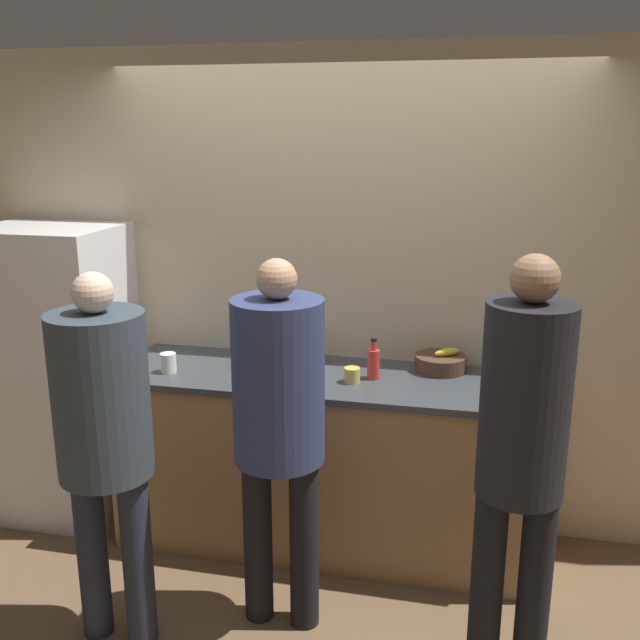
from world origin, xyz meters
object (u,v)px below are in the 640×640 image
(utensil_crock, at_px, (311,353))
(cup_yellow, at_px, (352,375))
(bottle_green, at_px, (505,380))
(refrigerator, at_px, (59,373))
(person_right, at_px, (522,446))
(cup_white, at_px, (168,363))
(person_center, at_px, (279,411))
(person_left, at_px, (104,426))
(fruit_bowl, at_px, (441,363))
(bottle_red, at_px, (373,363))

(utensil_crock, height_order, cup_yellow, utensil_crock)
(bottle_green, xyz_separation_m, cup_yellow, (-0.74, 0.03, -0.04))
(refrigerator, distance_m, person_right, 2.63)
(person_right, xyz_separation_m, cup_white, (-1.73, 0.70, -0.03))
(refrigerator, relative_size, person_center, 1.00)
(refrigerator, xyz_separation_m, person_left, (0.83, -0.96, 0.17))
(person_left, relative_size, utensil_crock, 6.75)
(utensil_crock, relative_size, bottle_green, 1.20)
(person_left, distance_m, cup_yellow, 1.23)
(fruit_bowl, distance_m, cup_white, 1.41)
(cup_yellow, bearing_deg, refrigerator, 176.43)
(cup_white, bearing_deg, cup_yellow, 3.47)
(person_center, relative_size, fruit_bowl, 6.29)
(refrigerator, xyz_separation_m, bottle_red, (1.80, -0.03, 0.21))
(cup_yellow, bearing_deg, bottle_green, -2.22)
(person_center, distance_m, cup_white, 0.92)
(person_center, bearing_deg, fruit_bowl, 54.34)
(refrigerator, height_order, cup_yellow, refrigerator)
(person_right, bearing_deg, cup_yellow, 135.66)
(person_center, bearing_deg, utensil_crock, 93.67)
(refrigerator, height_order, person_left, refrigerator)
(person_right, distance_m, cup_white, 1.87)
(fruit_bowl, distance_m, bottle_green, 0.44)
(person_left, relative_size, person_center, 0.98)
(refrigerator, bearing_deg, bottle_green, -3.16)
(person_center, xyz_separation_m, bottle_green, (0.95, 0.57, 0.01))
(refrigerator, relative_size, bottle_red, 7.75)
(fruit_bowl, relative_size, cup_yellow, 3.34)
(person_center, height_order, cup_white, person_center)
(cup_yellow, relative_size, cup_white, 0.78)
(utensil_crock, distance_m, cup_yellow, 0.35)
(fruit_bowl, bearing_deg, bottle_green, -43.95)
(person_center, height_order, bottle_green, person_center)
(fruit_bowl, bearing_deg, person_right, -70.98)
(person_center, relative_size, bottle_red, 7.78)
(refrigerator, xyz_separation_m, fruit_bowl, (2.12, 0.17, 0.16))
(person_right, xyz_separation_m, fruit_bowl, (-0.36, 1.04, -0.04))
(fruit_bowl, xyz_separation_m, cup_yellow, (-0.42, -0.28, -0.01))
(person_left, xyz_separation_m, cup_yellow, (0.88, 0.86, -0.01))
(person_left, height_order, person_right, person_right)
(bottle_green, height_order, cup_yellow, bottle_green)
(person_right, distance_m, bottle_green, 0.73)
(person_center, relative_size, utensil_crock, 6.88)
(utensil_crock, bearing_deg, cup_yellow, -40.67)
(person_center, height_order, fruit_bowl, person_center)
(fruit_bowl, xyz_separation_m, cup_white, (-1.37, -0.34, 0.01))
(person_center, bearing_deg, person_right, -9.33)
(utensil_crock, bearing_deg, person_left, -119.72)
(fruit_bowl, height_order, cup_white, fruit_bowl)
(person_right, relative_size, bottle_red, 8.17)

